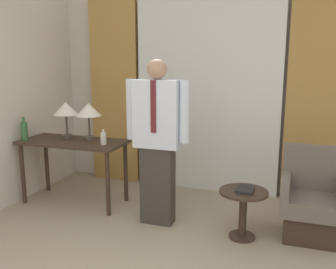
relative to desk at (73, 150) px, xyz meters
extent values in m
cube|color=beige|center=(1.39, 1.09, 0.70)|extent=(10.00, 0.06, 2.70)
cube|color=white|center=(1.39, 0.96, 0.64)|extent=(1.86, 0.06, 2.58)
cube|color=#B28442|center=(0.07, 0.96, 0.64)|extent=(0.69, 0.06, 2.58)
cube|color=#B28442|center=(2.70, 0.96, 0.64)|extent=(0.69, 0.06, 2.58)
cube|color=#38281E|center=(0.00, 0.00, 0.10)|extent=(1.26, 0.58, 0.03)
cylinder|color=#38281E|center=(-0.57, -0.23, -0.29)|extent=(0.05, 0.05, 0.73)
cylinder|color=#38281E|center=(0.57, -0.23, -0.29)|extent=(0.05, 0.05, 0.73)
cylinder|color=#38281E|center=(-0.57, 0.23, -0.29)|extent=(0.05, 0.05, 0.73)
cylinder|color=#38281E|center=(0.57, 0.23, -0.29)|extent=(0.05, 0.05, 0.73)
cylinder|color=#4C4238|center=(-0.16, 0.12, 0.13)|extent=(0.13, 0.13, 0.04)
cylinder|color=#4C4238|center=(-0.16, 0.12, 0.28)|extent=(0.02, 0.02, 0.25)
cone|color=silver|center=(-0.16, 0.12, 0.47)|extent=(0.30, 0.30, 0.15)
cylinder|color=#4C4238|center=(0.16, 0.12, 0.13)|extent=(0.13, 0.13, 0.04)
cylinder|color=#4C4238|center=(0.16, 0.12, 0.28)|extent=(0.02, 0.02, 0.25)
cone|color=silver|center=(0.16, 0.12, 0.47)|extent=(0.30, 0.30, 0.15)
cylinder|color=silver|center=(0.44, -0.06, 0.18)|extent=(0.07, 0.07, 0.14)
cylinder|color=silver|center=(0.44, -0.06, 0.27)|extent=(0.03, 0.03, 0.04)
cylinder|color=#336638|center=(-0.56, -0.16, 0.22)|extent=(0.08, 0.08, 0.22)
cylinder|color=#336638|center=(-0.56, -0.16, 0.36)|extent=(0.03, 0.03, 0.06)
cube|color=#38332D|center=(1.15, -0.22, -0.24)|extent=(0.34, 0.18, 0.83)
cube|color=silver|center=(1.15, -0.22, 0.52)|extent=(0.47, 0.21, 0.69)
cube|color=#5B1E23|center=(1.15, -0.33, 0.60)|extent=(0.06, 0.01, 0.52)
cylinder|color=silver|center=(0.86, -0.22, 0.55)|extent=(0.10, 0.10, 0.62)
cylinder|color=silver|center=(1.43, -0.22, 0.55)|extent=(0.10, 0.10, 0.62)
sphere|color=tan|center=(1.15, -0.22, 0.96)|extent=(0.20, 0.20, 0.20)
cube|color=#38281E|center=(2.68, -0.08, -0.52)|extent=(0.49, 0.45, 0.27)
cube|color=#665B51|center=(2.68, -0.08, -0.31)|extent=(0.58, 0.53, 0.16)
cube|color=#665B51|center=(2.68, 0.15, 0.00)|extent=(0.58, 0.10, 0.45)
cube|color=#665B51|center=(2.42, -0.08, -0.14)|extent=(0.08, 0.53, 0.18)
cylinder|color=#38281E|center=(2.05, -0.28, -0.64)|extent=(0.26, 0.26, 0.02)
cylinder|color=#38281E|center=(2.05, -0.28, -0.42)|extent=(0.07, 0.07, 0.46)
cylinder|color=#38281E|center=(2.05, -0.28, -0.18)|extent=(0.47, 0.47, 0.03)
cube|color=black|center=(2.06, -0.29, -0.15)|extent=(0.16, 0.21, 0.03)
camera|label=1|loc=(2.46, -3.72, 1.08)|focal=40.00mm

